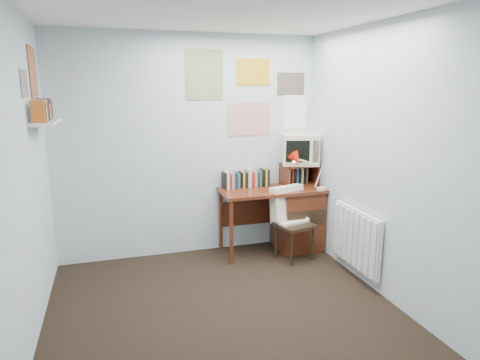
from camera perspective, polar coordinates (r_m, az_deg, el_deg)
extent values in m
plane|color=black|center=(3.69, -0.92, -19.14)|extent=(3.50, 3.50, 0.00)
cube|color=silver|center=(4.89, -6.69, 4.39)|extent=(3.00, 0.02, 2.50)
cube|color=silver|center=(3.16, -28.15, -1.56)|extent=(0.02, 3.50, 2.50)
cube|color=silver|center=(3.90, 20.73, 1.55)|extent=(0.02, 3.50, 2.50)
cube|color=white|center=(3.19, -1.09, 22.68)|extent=(3.00, 3.50, 0.02)
cube|color=#612916|center=(4.97, 4.30, -1.39)|extent=(1.20, 0.55, 0.03)
cube|color=#612916|center=(5.20, 7.64, -5.19)|extent=(0.50, 0.50, 0.72)
cylinder|color=#612916|center=(4.70, -1.15, -7.04)|extent=(0.04, 0.04, 0.72)
cylinder|color=#612916|center=(5.13, -2.60, -5.35)|extent=(0.04, 0.04, 0.72)
cube|color=#612916|center=(5.21, 0.65, -4.40)|extent=(0.64, 0.02, 0.30)
cube|color=black|center=(4.87, 7.31, -5.99)|extent=(0.50, 0.48, 0.80)
cube|color=red|center=(4.95, 10.88, 0.86)|extent=(0.28, 0.24, 0.39)
cube|color=#612916|center=(5.20, 7.88, 0.74)|extent=(0.40, 0.30, 0.25)
cube|color=beige|center=(5.16, 7.96, 4.29)|extent=(0.51, 0.48, 0.39)
cube|color=#612916|center=(5.04, 1.02, 0.31)|extent=(0.60, 0.14, 0.22)
cube|color=white|center=(4.52, 15.25, -7.53)|extent=(0.09, 0.80, 0.60)
cube|color=white|center=(4.16, -24.54, 7.04)|extent=(0.20, 0.62, 0.24)
cube|color=white|center=(5.01, 1.20, 11.55)|extent=(1.20, 0.01, 0.90)
cube|color=white|center=(4.17, -26.33, 12.13)|extent=(0.01, 0.70, 0.60)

